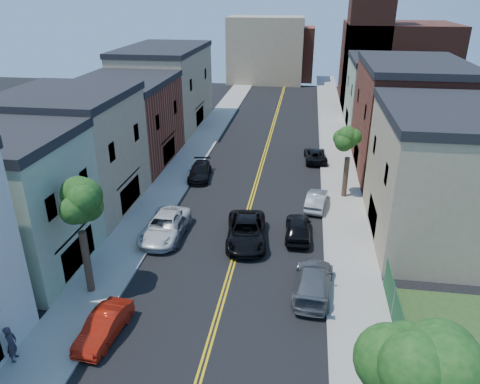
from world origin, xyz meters
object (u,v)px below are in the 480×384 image
at_px(black_car_right, 298,228).
at_px(white_pickup, 165,226).
at_px(black_car_left, 200,171).
at_px(grey_car_left, 172,229).
at_px(pedestrian_left, 11,344).
at_px(red_sedan, 104,326).
at_px(black_suv_lane, 246,231).
at_px(silver_car_right, 316,200).
at_px(grey_car_right, 313,281).
at_px(dark_car_right_far, 315,155).

bearing_deg(black_car_right, white_pickup, 6.22).
distance_m(black_car_left, black_car_right, 13.91).
height_order(grey_car_left, pedestrian_left, pedestrian_left).
bearing_deg(red_sedan, grey_car_left, 92.41).
bearing_deg(black_suv_lane, black_car_right, 11.40).
distance_m(grey_car_left, black_suv_lane, 5.42).
bearing_deg(grey_car_left, red_sedan, -93.42).
height_order(grey_car_left, silver_car_right, grey_car_left).
height_order(grey_car_left, grey_car_right, grey_car_right).
relative_size(grey_car_right, silver_car_right, 1.27).
distance_m(grey_car_left, silver_car_right, 12.33).
relative_size(red_sedan, grey_car_right, 0.77).
xyz_separation_m(black_car_right, silver_car_right, (1.35, 5.19, -0.07)).
bearing_deg(black_car_left, black_car_right, -52.07).
relative_size(silver_car_right, dark_car_right_far, 0.91).
height_order(black_car_left, dark_car_right_far, black_car_left).
height_order(white_pickup, pedestrian_left, pedestrian_left).
relative_size(grey_car_right, dark_car_right_far, 1.15).
relative_size(black_car_right, pedestrian_left, 2.35).
height_order(silver_car_right, pedestrian_left, pedestrian_left).
bearing_deg(white_pickup, black_car_left, 91.45).
height_order(black_car_left, black_suv_lane, black_suv_lane).
distance_m(dark_car_right_far, black_suv_lane, 18.32).
height_order(red_sedan, dark_car_right_far, red_sedan).
xyz_separation_m(black_car_left, grey_car_right, (10.73, -16.55, 0.10)).
xyz_separation_m(black_car_right, dark_car_right_far, (1.32, 16.45, -0.12)).
bearing_deg(red_sedan, grey_car_right, 32.41).
height_order(silver_car_right, black_suv_lane, black_suv_lane).
relative_size(grey_car_left, silver_car_right, 1.03).
relative_size(red_sedan, white_pickup, 0.71).
height_order(grey_car_right, black_suv_lane, black_suv_lane).
distance_m(red_sedan, dark_car_right_far, 30.45).
xyz_separation_m(grey_car_left, silver_car_right, (10.41, 6.61, -0.04)).
xyz_separation_m(red_sedan, white_pickup, (0.00, 10.67, 0.12)).
bearing_deg(silver_car_right, grey_car_left, 40.04).
xyz_separation_m(silver_car_right, pedestrian_left, (-14.60, -19.44, 0.42)).
bearing_deg(dark_car_right_far, black_car_left, 25.74).
bearing_deg(black_suv_lane, dark_car_right_far, 67.70).
bearing_deg(dark_car_right_far, black_suv_lane, 69.62).
relative_size(red_sedan, black_car_right, 0.91).
bearing_deg(pedestrian_left, black_car_left, -22.81).
relative_size(silver_car_right, pedestrian_left, 2.20).
xyz_separation_m(black_car_right, black_suv_lane, (-3.65, -1.18, 0.05)).
bearing_deg(black_suv_lane, pedestrian_left, -132.87).
bearing_deg(grey_car_left, pedestrian_left, -108.31).
xyz_separation_m(grey_car_right, silver_car_right, (0.27, 11.73, -0.09)).
distance_m(red_sedan, black_suv_lane, 12.34).
xyz_separation_m(grey_car_left, pedestrian_left, (-4.19, -12.83, 0.38)).
xyz_separation_m(grey_car_right, pedestrian_left, (-14.33, -7.71, 0.33)).
bearing_deg(black_suv_lane, grey_car_left, 175.91).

